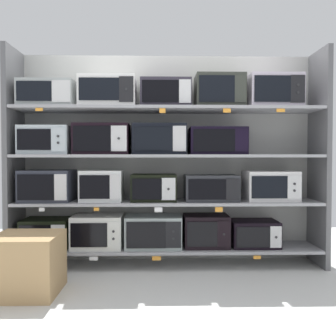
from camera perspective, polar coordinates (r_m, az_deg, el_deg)
name	(u,v)px	position (r m, az deg, el deg)	size (l,w,h in m)	color
ground	(171,304)	(3.07, 0.46, -20.03)	(7.09, 6.00, 0.02)	silver
back_panel	(167,158)	(4.12, -0.09, 1.54)	(3.29, 0.04, 2.23)	#B2B2AD
upright_left	(14,158)	(4.13, -22.47, 1.41)	(0.05, 0.49, 2.23)	#5B5B5E
upright_right	(319,158)	(4.20, 22.08, 1.41)	(0.05, 0.49, 2.23)	#5B5B5E
shelf_0	(168,248)	(3.97, 0.00, -12.12)	(3.09, 0.49, 0.03)	#99999E
microwave_0	(47,233)	(4.09, -18.02, -9.44)	(0.48, 0.38, 0.30)	black
microwave_1	(98,231)	(3.97, -10.66, -9.45)	(0.51, 0.42, 0.33)	silver
microwave_2	(153,231)	(3.92, -2.24, -9.63)	(0.57, 0.40, 0.32)	#97A5A2
microwave_3	(206,231)	(3.95, 5.84, -9.52)	(0.46, 0.37, 0.33)	black
microwave_4	(254,233)	(4.05, 13.00, -9.71)	(0.48, 0.38, 0.27)	black
price_tag_0	(41,259)	(3.91, -18.80, -13.08)	(0.06, 0.00, 0.04)	orange
price_tag_1	(94,259)	(3.79, -11.31, -13.42)	(0.08, 0.00, 0.04)	white
price_tag_2	(156,258)	(3.73, -1.77, -13.64)	(0.09, 0.00, 0.04)	orange
price_tag_3	(257,257)	(3.85, 13.47, -13.15)	(0.07, 0.00, 0.03)	orange
shelf_1	(168,202)	(3.88, 0.00, -5.24)	(3.09, 0.49, 0.03)	#99999E
microwave_5	(48,186)	(4.02, -17.89, -2.57)	(0.50, 0.43, 0.32)	#292C37
microwave_6	(102,186)	(3.90, -10.04, -2.67)	(0.42, 0.36, 0.32)	silver
microwave_7	(154,188)	(3.86, -2.18, -3.00)	(0.46, 0.37, 0.27)	black
microwave_8	(211,188)	(3.90, 6.57, -3.02)	(0.54, 0.39, 0.27)	#2C2D33
microwave_9	(271,186)	(4.03, 15.41, -2.64)	(0.52, 0.37, 0.31)	silver
price_tag_4	(42,210)	(3.81, -18.74, -6.04)	(0.05, 0.00, 0.04)	white
price_tag_5	(96,209)	(3.69, -10.89, -6.21)	(0.05, 0.00, 0.03)	orange
price_tag_6	(158,210)	(3.64, -1.48, -6.39)	(0.08, 0.00, 0.05)	white
price_tag_7	(219,210)	(3.68, 7.79, -6.31)	(0.07, 0.00, 0.05)	orange
shelf_2	(168,156)	(3.85, 0.00, 1.85)	(3.09, 0.49, 0.03)	#99999E
microwave_10	(47,140)	(4.02, -18.01, 4.03)	(0.50, 0.42, 0.29)	#B0BDC3
microwave_11	(102,139)	(3.89, -10.04, 4.35)	(0.56, 0.37, 0.31)	black
microwave_12	(159,139)	(3.85, -1.32, 4.41)	(0.55, 0.34, 0.31)	black
microwave_13	(217,141)	(3.90, 7.54, 4.10)	(0.57, 0.38, 0.28)	black
shelf_3	(168,109)	(3.88, 0.00, 8.94)	(3.09, 0.49, 0.03)	#99999E
microwave_14	(49,95)	(4.06, -17.72, 10.63)	(0.55, 0.43, 0.26)	#9DA4A2
microwave_15	(108,93)	(3.94, -9.10, 11.31)	(0.56, 0.43, 0.31)	white
microwave_16	(166,94)	(3.90, -0.36, 11.26)	(0.51, 0.34, 0.29)	#2D2A35
microwave_17	(219,92)	(3.95, 7.84, 11.47)	(0.49, 0.37, 0.33)	#2F322C
microwave_18	(274,92)	(4.08, 15.83, 11.14)	(0.53, 0.38, 0.34)	#BBB0C0
price_tag_8	(39,109)	(3.81, -19.11, 8.46)	(0.07, 0.00, 0.03)	orange
price_tag_9	(162,111)	(3.63, -0.86, 8.76)	(0.06, 0.00, 0.05)	orange
price_tag_10	(227,111)	(3.69, 9.00, 8.67)	(0.07, 0.00, 0.04)	orange
price_tag_11	(281,110)	(3.82, 16.86, 8.44)	(0.08, 0.00, 0.03)	orange
shipping_carton	(27,264)	(3.38, -20.78, -13.56)	(0.53, 0.53, 0.49)	tan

